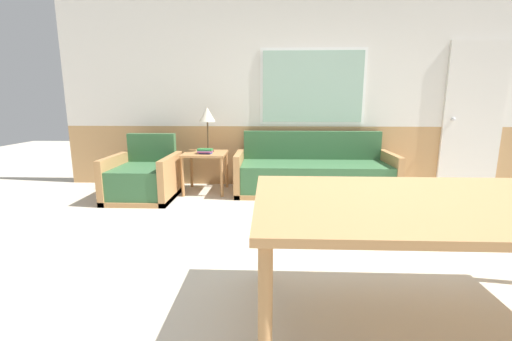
{
  "coord_description": "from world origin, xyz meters",
  "views": [
    {
      "loc": [
        -0.6,
        -2.39,
        1.23
      ],
      "look_at": [
        -0.74,
        1.03,
        0.53
      ],
      "focal_mm": 24.0,
      "sensor_mm": 36.0,
      "label": 1
    }
  ],
  "objects_px": {
    "table_lamp": "(207,117)",
    "dining_table": "(451,211)",
    "couch": "(313,175)",
    "side_table": "(205,159)",
    "armchair": "(144,179)"
  },
  "relations": [
    {
      "from": "table_lamp",
      "to": "dining_table",
      "type": "relative_size",
      "value": 0.3
    },
    {
      "from": "couch",
      "to": "dining_table",
      "type": "xyz_separation_m",
      "value": [
        0.34,
        -2.83,
        0.42
      ]
    },
    {
      "from": "table_lamp",
      "to": "dining_table",
      "type": "bearing_deg",
      "value": -58.68
    },
    {
      "from": "couch",
      "to": "dining_table",
      "type": "relative_size",
      "value": 1.04
    },
    {
      "from": "side_table",
      "to": "armchair",
      "type": "bearing_deg",
      "value": -155.95
    },
    {
      "from": "armchair",
      "to": "dining_table",
      "type": "height_order",
      "value": "armchair"
    },
    {
      "from": "armchair",
      "to": "dining_table",
      "type": "bearing_deg",
      "value": -50.03
    },
    {
      "from": "side_table",
      "to": "dining_table",
      "type": "bearing_deg",
      "value": -57.43
    },
    {
      "from": "dining_table",
      "to": "table_lamp",
      "type": "bearing_deg",
      "value": 121.32
    },
    {
      "from": "table_lamp",
      "to": "dining_table",
      "type": "distance_m",
      "value": 3.44
    },
    {
      "from": "armchair",
      "to": "table_lamp",
      "type": "height_order",
      "value": "table_lamp"
    },
    {
      "from": "armchair",
      "to": "side_table",
      "type": "bearing_deg",
      "value": 18.48
    },
    {
      "from": "armchair",
      "to": "dining_table",
      "type": "xyz_separation_m",
      "value": [
        2.55,
        -2.5,
        0.43
      ]
    },
    {
      "from": "table_lamp",
      "to": "armchair",
      "type": "bearing_deg",
      "value": -150.63
    },
    {
      "from": "table_lamp",
      "to": "dining_table",
      "type": "xyz_separation_m",
      "value": [
        1.78,
        -2.93,
        -0.34
      ]
    }
  ]
}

